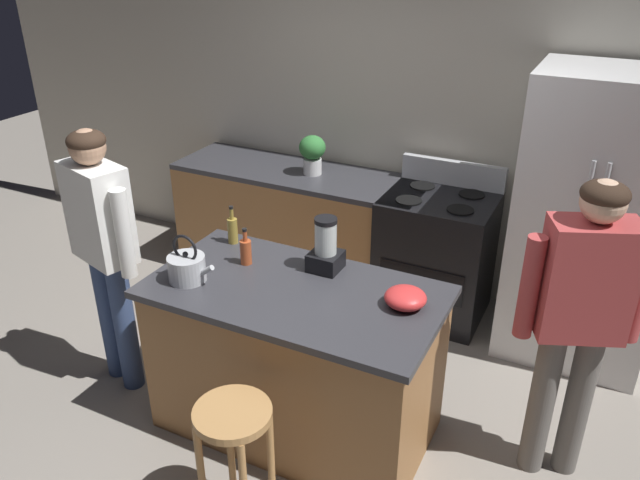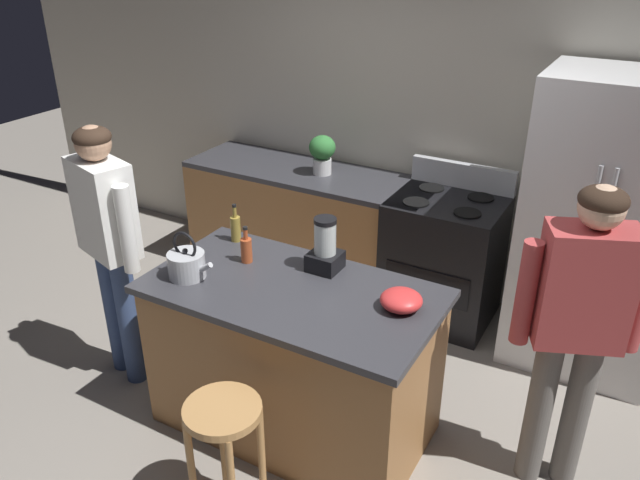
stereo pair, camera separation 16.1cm
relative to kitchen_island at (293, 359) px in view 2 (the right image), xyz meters
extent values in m
plane|color=gray|center=(0.00, 0.00, -0.46)|extent=(14.00, 14.00, 0.00)
cube|color=beige|center=(0.00, 1.95, 0.89)|extent=(8.00, 0.10, 2.70)
cube|color=#9E6B3D|center=(0.00, 0.00, -0.02)|extent=(1.49, 0.78, 0.88)
cube|color=#333338|center=(0.00, 0.00, 0.44)|extent=(1.55, 0.84, 0.04)
cube|color=#9E6B3D|center=(-0.80, 1.55, -0.02)|extent=(2.00, 0.64, 0.88)
cube|color=#333338|center=(-0.80, 1.55, 0.44)|extent=(2.00, 0.64, 0.04)
cube|color=silver|center=(1.30, 1.50, 0.48)|extent=(0.90, 0.70, 1.89)
cylinder|color=#B7BABF|center=(1.26, 1.13, 0.58)|extent=(0.02, 0.02, 0.85)
cylinder|color=#B7BABF|center=(1.34, 1.13, 0.58)|extent=(0.02, 0.02, 0.85)
cube|color=orange|center=(1.51, 1.15, 0.26)|extent=(0.05, 0.01, 0.05)
cube|color=purple|center=(1.27, 1.15, 0.65)|extent=(0.05, 0.01, 0.05)
cube|color=red|center=(1.47, 1.15, 0.65)|extent=(0.05, 0.01, 0.05)
cube|color=black|center=(0.33, 1.52, 0.00)|extent=(0.76, 0.64, 0.92)
cube|color=black|center=(0.33, 1.20, -0.05)|extent=(0.60, 0.01, 0.24)
cube|color=#B7BABF|center=(0.33, 1.81, 0.55)|extent=(0.76, 0.06, 0.18)
cylinder|color=black|center=(0.15, 1.37, 0.46)|extent=(0.18, 0.18, 0.01)
cylinder|color=black|center=(0.51, 1.37, 0.46)|extent=(0.18, 0.18, 0.01)
cylinder|color=black|center=(0.15, 1.67, 0.46)|extent=(0.18, 0.18, 0.01)
cylinder|color=black|center=(0.51, 1.67, 0.46)|extent=(0.18, 0.18, 0.01)
cylinder|color=#384C7A|center=(-1.27, -0.09, -0.02)|extent=(0.16, 0.16, 0.88)
cylinder|color=#384C7A|center=(-1.10, -0.15, -0.02)|extent=(0.16, 0.16, 0.88)
cube|color=white|center=(-1.19, -0.12, 0.70)|extent=(0.45, 0.32, 0.57)
cylinder|color=white|center=(-1.43, -0.05, 0.65)|extent=(0.11, 0.11, 0.52)
cylinder|color=white|center=(-0.95, -0.19, 0.65)|extent=(0.11, 0.11, 0.52)
sphere|color=tan|center=(-1.19, -0.12, 1.09)|extent=(0.25, 0.25, 0.20)
ellipsoid|color=#332319|center=(-1.19, -0.12, 1.13)|extent=(0.26, 0.26, 0.12)
cylinder|color=#66605B|center=(1.44, 0.36, -0.03)|extent=(0.17, 0.17, 0.87)
cylinder|color=#66605B|center=(1.27, 0.29, -0.03)|extent=(0.17, 0.17, 0.87)
cube|color=#B23F3F|center=(1.36, 0.32, 0.70)|extent=(0.45, 0.36, 0.58)
cylinder|color=#B23F3F|center=(1.59, 0.42, 0.65)|extent=(0.12, 0.12, 0.53)
cylinder|color=#B23F3F|center=(1.13, 0.23, 0.65)|extent=(0.12, 0.12, 0.53)
sphere|color=#D8AD8C|center=(1.36, 0.32, 1.09)|extent=(0.26, 0.26, 0.20)
ellipsoid|color=#332319|center=(1.36, 0.32, 1.12)|extent=(0.27, 0.27, 0.12)
cylinder|color=#B7844C|center=(0.06, -0.70, 0.20)|extent=(0.36, 0.36, 0.04)
cylinder|color=#B7844C|center=(-0.05, -0.82, -0.14)|extent=(0.04, 0.04, 0.65)
cylinder|color=#B7844C|center=(-0.05, -0.59, -0.14)|extent=(0.04, 0.04, 0.65)
cylinder|color=#B7844C|center=(0.18, -0.59, -0.14)|extent=(0.04, 0.04, 0.65)
cylinder|color=silver|center=(-0.69, 1.55, 0.52)|extent=(0.14, 0.14, 0.12)
ellipsoid|color=#337A38|center=(-0.69, 1.55, 0.67)|extent=(0.20, 0.20, 0.18)
cube|color=black|center=(0.05, 0.26, 0.51)|extent=(0.17, 0.17, 0.10)
cylinder|color=silver|center=(0.05, 0.26, 0.65)|extent=(0.12, 0.12, 0.18)
cylinder|color=black|center=(0.05, 0.26, 0.75)|extent=(0.12, 0.12, 0.02)
cylinder|color=olive|center=(-0.58, 0.31, 0.54)|extent=(0.06, 0.06, 0.15)
cylinder|color=olive|center=(-0.58, 0.31, 0.65)|extent=(0.02, 0.02, 0.07)
cylinder|color=black|center=(-0.58, 0.31, 0.69)|extent=(0.03, 0.03, 0.02)
cylinder|color=#B24C26|center=(-0.37, 0.12, 0.53)|extent=(0.06, 0.06, 0.14)
cylinder|color=#B24C26|center=(-0.37, 0.12, 0.63)|extent=(0.02, 0.02, 0.06)
cylinder|color=black|center=(-0.37, 0.12, 0.67)|extent=(0.03, 0.03, 0.02)
ellipsoid|color=red|center=(0.57, 0.10, 0.51)|extent=(0.21, 0.21, 0.10)
cylinder|color=#B7BABF|center=(-0.55, -0.17, 0.53)|extent=(0.20, 0.20, 0.14)
sphere|color=black|center=(-0.55, -0.17, 0.61)|extent=(0.03, 0.03, 0.03)
cylinder|color=#B7BABF|center=(-0.42, -0.17, 0.55)|extent=(0.09, 0.03, 0.08)
torus|color=black|center=(-0.55, -0.17, 0.65)|extent=(0.16, 0.02, 0.16)
camera|label=1|loc=(1.37, -2.46, 2.16)|focal=35.29mm
camera|label=2|loc=(1.52, -2.38, 2.16)|focal=35.29mm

